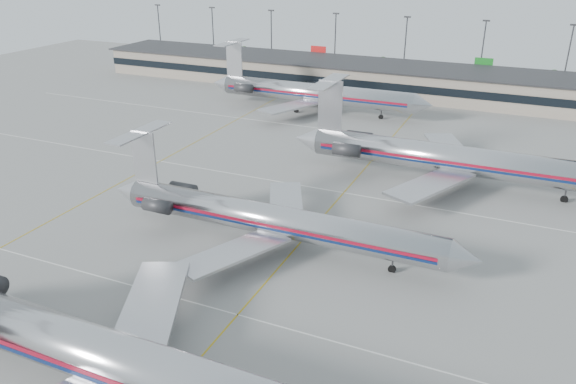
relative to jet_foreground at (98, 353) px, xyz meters
The scene contains 7 objects.
apron_markings 13.95m from the jet_foreground, 71.20° to the left, with size 160.00×0.15×0.02m, color silver.
terminal 100.77m from the jet_foreground, 87.54° to the left, with size 162.00×17.00×6.25m.
light_mast_row 114.88m from the jet_foreground, 87.84° to the left, with size 163.60×0.40×15.28m.
jet_foreground is the anchor object (origin of this frame).
jet_second_row 25.60m from the jet_foreground, 86.77° to the left, with size 43.27×25.48×11.33m.
jet_third_row 54.12m from the jet_foreground, 72.15° to the left, with size 48.05×29.56×13.14m.
jet_back_row 80.62m from the jet_foreground, 100.78° to the left, with size 46.77×28.77×12.79m.
Camera 1 is at (21.21, -26.62, 30.74)m, focal length 35.00 mm.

